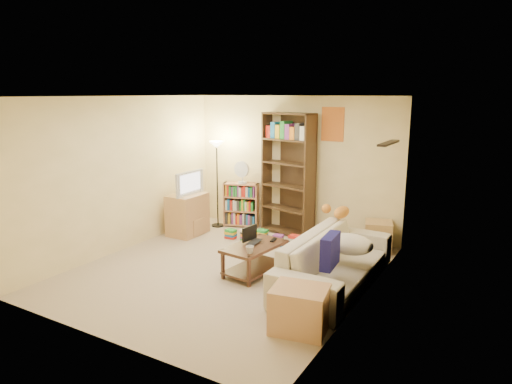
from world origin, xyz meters
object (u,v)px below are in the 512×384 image
Objects in this scene: tabby_cat at (339,212)px; tall_bookshelf at (288,171)px; coffee_table at (254,255)px; end_cabinet at (300,309)px; mug at (250,250)px; tv_stand at (187,214)px; laptop at (257,243)px; floor_lamp at (217,159)px; sofa at (335,260)px; desk_fan at (242,172)px; television at (186,183)px; short_bookshelf at (241,205)px; side_table at (378,236)px.

tall_bookshelf is (-1.28, 0.83, 0.39)m from tabby_cat.
end_cabinet is (1.24, -1.15, -0.03)m from coffee_table.
mug is 0.18× the size of tv_stand.
laptop is 2.60m from floor_lamp.
coffee_table is 1.37× the size of tv_stand.
end_cabinet is at bearing -80.01° from tabby_cat.
sofa is 1.16m from mug.
desk_fan is at bearing 124.00° from mug.
mug is (-1.01, -0.55, 0.14)m from sofa.
coffee_table is at bearing 168.84° from laptop.
laptop is at bearing 135.33° from end_cabinet.
mug reaches higher than laptop.
tall_bookshelf is at bearing 9.72° from floor_lamp.
tabby_cat is at bearing -87.77° from television.
tv_stand is 0.45× the size of floor_lamp.
tabby_cat is 1.24× the size of desk_fan.
short_bookshelf reaches higher than mug.
television is 1.84m from tall_bookshelf.
floor_lamp is at bearing -156.06° from desk_fan.
side_table is (2.70, -0.08, -0.18)m from short_bookshelf.
coffee_table is at bearing -71.79° from short_bookshelf.
floor_lamp is 4.32m from end_cabinet.
end_cabinet reaches higher than laptop.
sofa is 3.14× the size of tv_stand.
mug is 2.76m from short_bookshelf.
coffee_table is 3.02× the size of laptop.
floor_lamp is at bearing 137.02° from end_cabinet.
tabby_cat reaches higher than end_cabinet.
floor_lamp is at bearing -166.80° from short_bookshelf.
tv_stand is (-3.14, 0.80, 0.03)m from sofa.
side_table is at bearing 9.46° from tall_bookshelf.
television is 0.81m from floor_lamp.
tabby_cat is 0.72× the size of television.
side_table is 0.83× the size of end_cabinet.
tall_bookshelf reaches higher than end_cabinet.
coffee_table is 0.18m from laptop.
sofa is at bearing -94.43° from side_table.
floor_lamp reaches higher than television.
tabby_cat reaches higher than tv_stand.
coffee_table is at bearing -124.25° from side_table.
short_bookshelf is at bearing 31.35° from floor_lamp.
short_bookshelf is 0.51× the size of floor_lamp.
side_table is (0.13, 1.65, -0.10)m from sofa.
coffee_table is at bearing -65.28° from tall_bookshelf.
floor_lamp is at bearing 143.71° from coffee_table.
tall_bookshelf is at bearing 30.90° from tv_stand.
television is 1.73× the size of desk_fan.
television is 1.10m from desk_fan.
short_bookshelf is 0.66m from desk_fan.
tall_bookshelf is at bearing 118.44° from end_cabinet.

